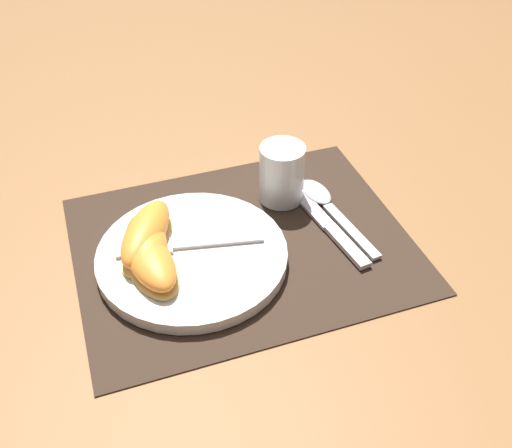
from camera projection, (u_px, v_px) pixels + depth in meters
ground_plane at (243, 245)px, 0.78m from camera, size 3.00×3.00×0.00m
placemat at (243, 243)px, 0.78m from camera, size 0.43×0.34×0.00m
plate at (192, 256)px, 0.74m from camera, size 0.24×0.24×0.02m
juice_glass at (282, 176)px, 0.82m from camera, size 0.06×0.06×0.08m
knife at (323, 220)px, 0.80m from camera, size 0.05×0.21×0.01m
spoon at (325, 202)px, 0.83m from camera, size 0.05×0.18×0.01m
fork at (179, 245)px, 0.74m from camera, size 0.18×0.06×0.00m
citrus_wedge_0 at (146, 235)px, 0.74m from camera, size 0.11×0.13×0.04m
citrus_wedge_1 at (147, 248)px, 0.72m from camera, size 0.07×0.13×0.03m
citrus_wedge_2 at (149, 260)px, 0.71m from camera, size 0.07×0.13×0.03m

